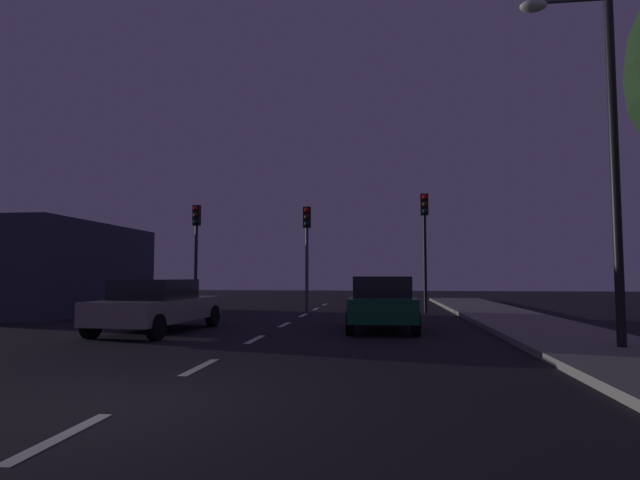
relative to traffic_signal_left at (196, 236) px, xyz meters
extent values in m
plane|color=black|center=(5.04, -8.70, -3.28)|extent=(80.00, 80.00, 0.00)
cube|color=gray|center=(12.54, -8.70, -3.20)|extent=(3.00, 40.00, 0.15)
cube|color=silver|center=(5.04, -16.90, -3.28)|extent=(0.16, 1.60, 0.01)
cube|color=silver|center=(5.04, -13.10, -3.28)|extent=(0.16, 1.60, 0.01)
cube|color=silver|center=(5.04, -9.30, -3.28)|extent=(0.16, 1.60, 0.01)
cube|color=silver|center=(5.04, -5.50, -3.28)|extent=(0.16, 1.60, 0.01)
cube|color=silver|center=(5.04, -1.70, -3.28)|extent=(0.16, 1.60, 0.01)
cube|color=silver|center=(5.04, 2.10, -3.28)|extent=(0.16, 1.60, 0.01)
cube|color=silver|center=(5.04, 5.90, -3.28)|extent=(0.16, 1.60, 0.01)
cylinder|color=#2D2D30|center=(0.00, 0.02, -0.95)|extent=(0.14, 0.14, 4.66)
cube|color=black|center=(0.00, 0.02, 0.93)|extent=(0.32, 0.24, 0.90)
sphere|color=red|center=(0.00, -0.14, 1.23)|extent=(0.20, 0.20, 0.20)
sphere|color=#3F2D0C|center=(0.00, -0.14, 0.93)|extent=(0.20, 0.20, 0.20)
sphere|color=#0C3319|center=(0.00, -0.14, 0.63)|extent=(0.20, 0.20, 0.20)
cylinder|color=#4C4C51|center=(4.93, 0.02, -1.03)|extent=(0.14, 0.14, 4.51)
cube|color=black|center=(4.93, 0.02, 0.78)|extent=(0.32, 0.24, 0.90)
sphere|color=red|center=(4.93, -0.14, 1.08)|extent=(0.20, 0.20, 0.20)
sphere|color=#3F2D0C|center=(4.93, -0.14, 0.78)|extent=(0.20, 0.20, 0.20)
sphere|color=#0C3319|center=(4.93, -0.14, 0.48)|extent=(0.20, 0.20, 0.20)
cylinder|color=black|center=(9.90, 0.02, -0.79)|extent=(0.14, 0.14, 4.98)
cube|color=black|center=(9.90, 0.02, 1.25)|extent=(0.32, 0.24, 0.90)
sphere|color=red|center=(9.90, -0.14, 1.55)|extent=(0.20, 0.20, 0.20)
sphere|color=#3F2D0C|center=(9.90, -0.14, 1.25)|extent=(0.20, 0.20, 0.20)
sphere|color=#0C3319|center=(9.90, -0.14, 0.95)|extent=(0.20, 0.20, 0.20)
cube|color=#0F4C2D|center=(8.12, -6.65, -2.64)|extent=(1.85, 4.04, 0.63)
cube|color=black|center=(8.12, -6.85, -2.04)|extent=(1.61, 1.83, 0.58)
cylinder|color=black|center=(7.26, -5.20, -2.96)|extent=(0.23, 0.64, 0.64)
cylinder|color=black|center=(8.95, -5.18, -2.96)|extent=(0.23, 0.64, 0.64)
cylinder|color=black|center=(7.29, -8.12, -2.96)|extent=(0.23, 0.64, 0.64)
cylinder|color=black|center=(8.98, -8.10, -2.96)|extent=(0.23, 0.64, 0.64)
cube|color=gray|center=(1.96, -8.00, -2.66)|extent=(2.17, 4.68, 0.60)
cube|color=black|center=(1.95, -8.23, -2.09)|extent=(1.78, 2.16, 0.54)
cylinder|color=black|center=(1.21, -6.22, -2.96)|extent=(0.26, 0.65, 0.64)
cylinder|color=black|center=(2.95, -6.33, -2.96)|extent=(0.26, 0.65, 0.64)
cylinder|color=black|center=(0.98, -9.68, -2.96)|extent=(0.26, 0.65, 0.64)
cylinder|color=black|center=(2.72, -9.79, -2.96)|extent=(0.26, 0.65, 0.64)
cylinder|color=black|center=(12.84, -10.75, 0.44)|extent=(0.18, 0.18, 7.44)
ellipsoid|color=silver|center=(11.35, -10.75, 3.96)|extent=(0.56, 0.36, 0.24)
cube|color=#333847|center=(-5.79, -1.88, -1.45)|extent=(5.66, 8.25, 3.66)
camera|label=1|loc=(8.14, -21.64, -1.72)|focal=28.76mm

